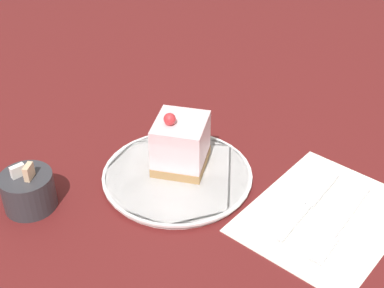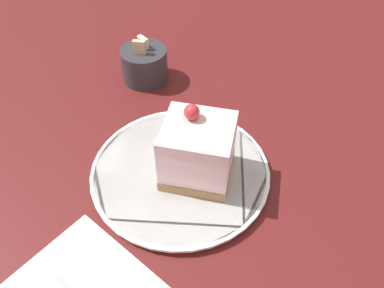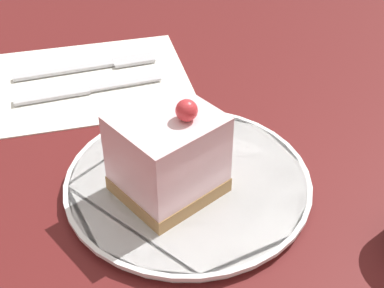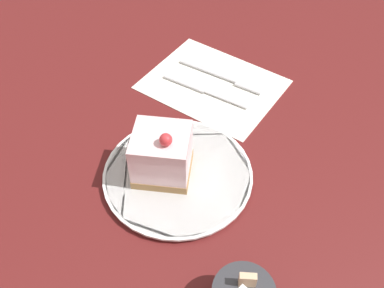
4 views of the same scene
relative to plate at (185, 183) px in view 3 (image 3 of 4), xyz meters
The scene contains 6 objects.
ground_plane 0.01m from the plate, 152.09° to the left, with size 4.00×4.00×0.00m, color #5B1919.
plate is the anchor object (origin of this frame).
cake_slice 0.05m from the plate, 74.93° to the right, with size 0.10×0.10×0.10m.
napkin 0.23m from the plate, behind, with size 0.24×0.28×0.00m.
fork 0.25m from the plate, behind, with size 0.05×0.18×0.00m.
knife 0.21m from the plate, 168.60° to the right, with size 0.04×0.18×0.00m.
Camera 3 is at (0.34, -0.17, 0.35)m, focal length 50.00 mm.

